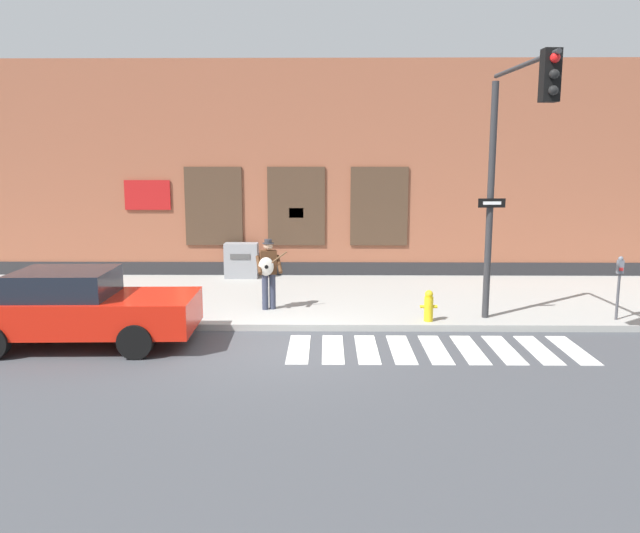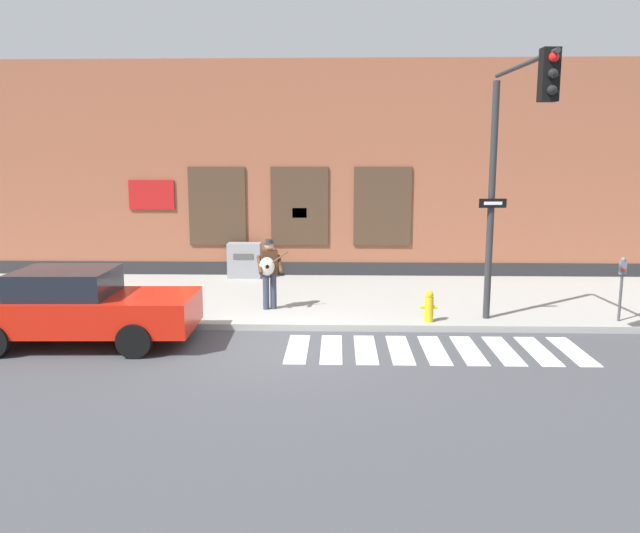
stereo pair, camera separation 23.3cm
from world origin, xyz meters
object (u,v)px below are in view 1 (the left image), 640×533
Objects in this scene: red_car at (76,308)px; parking_meter at (619,278)px; traffic_light at (512,150)px; fire_hydrant at (429,306)px; busker at (268,270)px; utility_box at (242,260)px.

red_car is 3.24× the size of parking_meter.
traffic_light is 7.69× the size of fire_hydrant.
busker is 7.92m from parking_meter.
red_car is 9.22m from traffic_light.
fire_hydrant is at bearing 11.17° from red_car.
red_car is 4.41× the size of utility_box.
parking_meter is 4.28m from fire_hydrant.
busker is 2.41× the size of fire_hydrant.
red_car is at bearing -168.83° from fire_hydrant.
busker is at bearing 163.74° from fire_hydrant.
traffic_light is 4.07m from parking_meter.
parking_meter is at bearing 19.47° from traffic_light.
parking_meter is 2.05× the size of fire_hydrant.
traffic_light is (8.67, 0.62, 3.09)m from red_car.
parking_meter is (11.47, 1.61, 0.32)m from red_car.
utility_box is (-1.20, 4.12, -0.43)m from busker.
red_car is at bearing -175.91° from traffic_light.
utility_box is at bearing 136.31° from traffic_light.
busker reaches higher than parking_meter.
traffic_light is at bearing -20.30° from busker.
fire_hydrant is (7.24, 1.43, -0.28)m from red_car.
red_car is 4.39m from busker.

